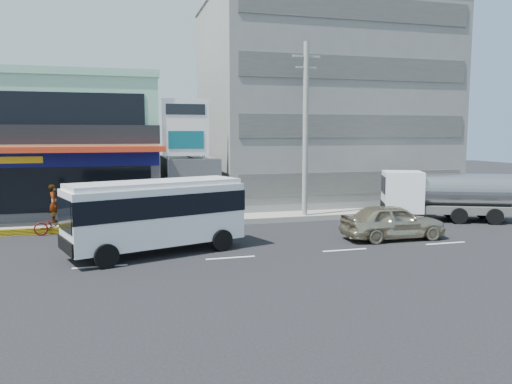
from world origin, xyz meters
TOP-DOWN VIEW (x-y plane):
  - ground at (0.00, 0.00)m, footprint 120.00×120.00m
  - sidewalk at (5.00, 9.50)m, footprint 70.00×5.00m
  - shop_building at (-8.00, 13.95)m, footprint 12.40×11.70m
  - concrete_building at (10.00, 15.00)m, footprint 16.00×12.00m
  - gap_structure at (0.00, 12.00)m, footprint 3.00×6.00m
  - satellite_dish at (0.00, 11.00)m, footprint 1.50×1.50m
  - billboard at (-0.50, 9.20)m, footprint 2.60×0.18m
  - utility_pole_near at (6.00, 7.40)m, footprint 1.60×0.30m
  - minibus at (-2.78, 1.57)m, footprint 7.58×4.48m
  - sedan at (8.16, 1.50)m, footprint 4.91×2.02m
  - tanker_truck at (13.51, 5.27)m, footprint 7.33×4.67m
  - motorcycle_rider at (-7.31, 6.80)m, footprint 1.98×0.80m

SIDE VIEW (x-z plane):
  - ground at x=0.00m, z-range 0.00..0.00m
  - sidewalk at x=5.00m, z-range 0.00..0.30m
  - motorcycle_rider at x=-7.31m, z-range -0.42..2.07m
  - sedan at x=8.16m, z-range 0.00..1.67m
  - tanker_truck at x=13.51m, z-range 0.10..2.90m
  - gap_structure at x=0.00m, z-range 0.00..3.50m
  - minibus at x=-2.78m, z-range 0.29..3.32m
  - satellite_dish at x=0.00m, z-range 3.50..3.65m
  - shop_building at x=-8.00m, z-range 0.00..8.00m
  - billboard at x=-0.50m, z-range 1.48..8.38m
  - utility_pole_near at x=6.00m, z-range 0.15..10.15m
  - concrete_building at x=10.00m, z-range 0.00..14.00m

